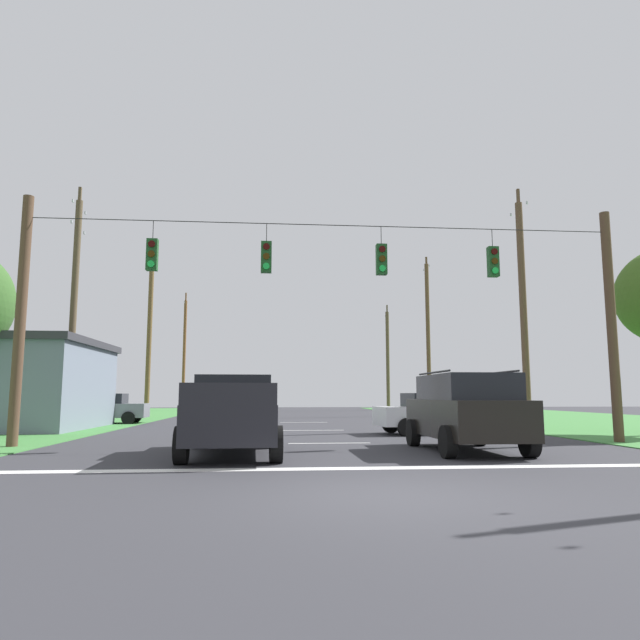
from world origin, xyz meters
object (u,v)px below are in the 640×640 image
Objects in this scene: pickup_truck at (233,415)px; utility_pole_distant_left at (184,353)px; suv_black at (465,410)px; utility_pole_near_left at (388,359)px; utility_pole_far_left at (74,306)px; utility_pole_distant_right at (149,338)px; distant_car_oncoming at (103,408)px; utility_pole_far_right at (428,336)px; overhead_signal_span at (329,309)px; distant_car_crossing_white at (434,413)px; utility_pole_mid_right at (523,310)px.

pickup_truck is 0.49× the size of utility_pole_distant_left.
utility_pole_distant_left is (-13.23, 40.41, 4.34)m from suv_black.
utility_pole_far_left is (-19.49, -29.95, 0.28)m from utility_pole_near_left.
suv_black is 0.44× the size of utility_pole_distant_right.
distant_car_oncoming is 0.39× the size of utility_pole_distant_left.
utility_pole_far_right is at bearing -38.79° from utility_pole_distant_left.
overhead_signal_span is 12.47m from utility_pole_far_left.
utility_pole_far_right is at bearing 25.87° from distant_car_oncoming.
utility_pole_mid_right reaches higher than distant_car_crossing_white.
distant_car_oncoming is 0.43× the size of utility_pole_near_left.
utility_pole_far_left is at bearing 167.72° from distant_car_crossing_white.
distant_car_oncoming is at bearing 127.46° from overhead_signal_span.
utility_pole_far_right is (12.08, 25.13, 4.60)m from pickup_truck.
overhead_signal_span is at bearing -135.55° from distant_car_crossing_white.
distant_car_crossing_white is at bearing 44.45° from overhead_signal_span.
pickup_truck is at bearing -136.23° from distant_car_crossing_white.
distant_car_crossing_white is at bearing -51.85° from utility_pole_distant_right.
overhead_signal_span reaches higher than distant_car_oncoming.
distant_car_oncoming is 10.43m from utility_pole_distant_right.
utility_pole_distant_left is at bearing 89.74° from utility_pole_distant_right.
distant_car_crossing_white is 23.69m from utility_pole_distant_right.
pickup_truck is 0.54× the size of utility_pole_near_left.
overhead_signal_span is at bearing 146.88° from suv_black.
overhead_signal_span reaches higher than pickup_truck.
overhead_signal_span is 4.06× the size of distant_car_crossing_white.
utility_pole_near_left is 19.46m from utility_pole_distant_left.
utility_pole_distant_left reaches higher than pickup_truck.
utility_pole_mid_right is at bearing -0.07° from utility_pole_far_left.
utility_pole_distant_left is at bearing 122.19° from utility_pole_mid_right.
utility_pole_distant_left is at bearing 104.49° from overhead_signal_span.
distant_car_crossing_white is 19.63m from utility_pole_far_right.
utility_pole_distant_right is at bearing -179.77° from utility_pole_far_right.
utility_pole_mid_right reaches higher than pickup_truck.
distant_car_crossing_white is (4.42, 4.33, -3.23)m from overhead_signal_span.
utility_pole_near_left is at bearing 81.10° from suv_black.
utility_pole_far_left is (-7.29, 9.89, 4.18)m from pickup_truck.
utility_pole_mid_right is at bearing 57.44° from suv_black.
utility_pole_near_left reaches higher than distant_car_oncoming.
suv_black reaches higher than pickup_truck.
utility_pole_distant_left is (-19.38, 30.79, 0.17)m from utility_pole_mid_right.
utility_pole_far_right is (19.56, 9.48, 4.78)m from distant_car_oncoming.
utility_pole_far_right is 1.10× the size of utility_pole_far_left.
pickup_truck is at bearing -140.92° from utility_pole_mid_right.
utility_pole_mid_right is 24.68m from utility_pole_distant_right.
utility_pole_distant_right is at bearing 142.02° from utility_pole_mid_right.
overhead_signal_span is at bearing -66.27° from utility_pole_distant_right.
utility_pole_near_left is (0.05, 29.98, -0.36)m from utility_pole_mid_right.
utility_pole_distant_left is (-14.30, 33.89, 4.61)m from distant_car_crossing_white.
distant_car_crossing_white is 0.41× the size of utility_pole_distant_right.
suv_black is at bearing -71.87° from utility_pole_distant_left.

